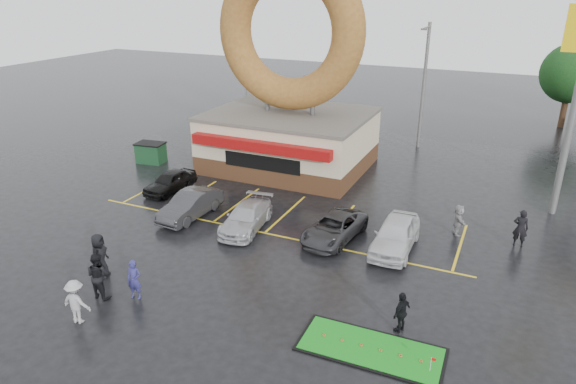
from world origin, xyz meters
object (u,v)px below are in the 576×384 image
at_px(streetlight_left, 246,72).
at_px(streetlight_mid, 424,84).
at_px(person_cameraman, 402,312).
at_px(car_silver, 246,217).
at_px(person_blue, 134,280).
at_px(putting_green, 371,349).
at_px(car_black, 170,182).
at_px(car_dgrey, 190,205).
at_px(car_white, 395,235).
at_px(donut_shop, 289,101).
at_px(car_grey, 334,228).
at_px(dumpster, 151,153).

distance_m(streetlight_left, streetlight_mid, 14.04).
xyz_separation_m(streetlight_mid, person_cameraman, (3.88, -22.37, -4.00)).
relative_size(car_silver, person_blue, 2.58).
bearing_deg(putting_green, car_black, 148.97).
height_order(car_silver, person_blue, person_blue).
xyz_separation_m(car_dgrey, person_blue, (2.37, -7.21, 0.14)).
relative_size(car_black, person_cameraman, 2.30).
relative_size(car_dgrey, car_white, 0.95).
relative_size(donut_shop, person_blue, 8.26).
relative_size(streetlight_left, car_silver, 2.14).
height_order(car_grey, person_cameraman, person_cameraman).
bearing_deg(car_grey, car_black, 178.37).
distance_m(car_silver, putting_green, 10.50).
relative_size(car_grey, dumpster, 2.36).
height_order(person_cameraman, dumpster, person_cameraman).
xyz_separation_m(streetlight_mid, person_blue, (-6.04, -24.63, -3.96)).
distance_m(donut_shop, streetlight_left, 9.87).
height_order(person_blue, dumpster, person_blue).
distance_m(car_dgrey, car_grey, 7.78).
height_order(streetlight_left, streetlight_mid, same).
relative_size(car_grey, car_white, 0.98).
bearing_deg(car_silver, car_grey, 2.69).
xyz_separation_m(car_black, car_grey, (10.90, -1.75, -0.03)).
height_order(person_cameraman, putting_green, person_cameraman).
relative_size(streetlight_mid, person_cameraman, 5.74).
bearing_deg(person_cameraman, streetlight_left, -118.98).
xyz_separation_m(streetlight_left, car_silver, (8.93, -16.42, -4.17)).
xyz_separation_m(donut_shop, putting_green, (10.23, -15.88, -4.43)).
height_order(donut_shop, car_grey, donut_shop).
bearing_deg(donut_shop, person_cameraman, -52.99).
distance_m(streetlight_left, dumpster, 11.10).
relative_size(streetlight_mid, car_silver, 2.14).
distance_m(streetlight_mid, putting_green, 24.51).
bearing_deg(person_cameraman, donut_shop, -121.88).
relative_size(car_grey, person_blue, 2.60).
height_order(car_dgrey, car_white, car_white).
relative_size(car_white, person_blue, 2.66).
xyz_separation_m(person_cameraman, dumpster, (-19.88, 11.27, -0.13)).
bearing_deg(car_silver, putting_green, -44.53).
height_order(car_silver, car_white, car_white).
xyz_separation_m(car_white, person_blue, (-8.28, -8.15, 0.08)).
bearing_deg(car_silver, person_cameraman, -35.84).
xyz_separation_m(car_black, person_blue, (5.52, -9.70, 0.20)).
bearing_deg(putting_green, car_white, 97.68).
relative_size(car_grey, person_cameraman, 2.71).
xyz_separation_m(streetlight_left, putting_green, (17.23, -22.83, -4.74)).
distance_m(car_silver, person_cameraman, 10.23).
xyz_separation_m(streetlight_mid, putting_green, (3.23, -23.83, -4.74)).
relative_size(person_blue, putting_green, 0.33).
xyz_separation_m(car_black, dumpster, (-4.43, 3.82, 0.04)).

